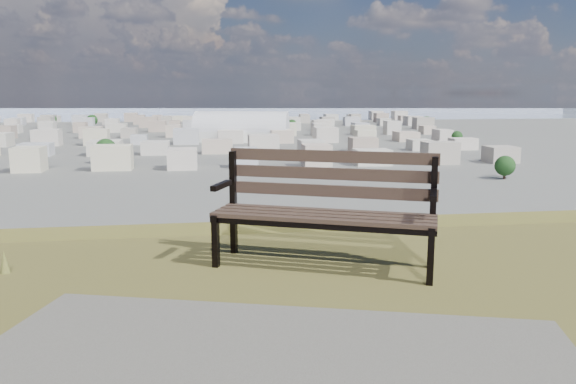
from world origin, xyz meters
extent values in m
cube|color=#483529|center=(-1.38, 2.59, 25.45)|extent=(1.72, 0.81, 0.04)
cube|color=#483529|center=(-1.33, 2.71, 25.45)|extent=(1.72, 0.81, 0.04)
cube|color=#483529|center=(-1.28, 2.82, 25.45)|extent=(1.72, 0.81, 0.04)
cube|color=#483529|center=(-1.23, 2.93, 25.45)|extent=(1.72, 0.81, 0.04)
cube|color=#483529|center=(-1.20, 3.01, 25.61)|extent=(1.70, 0.76, 0.10)
cube|color=#483529|center=(-1.19, 3.03, 25.76)|extent=(1.70, 0.76, 0.10)
cube|color=#483529|center=(-1.18, 3.05, 25.91)|extent=(1.70, 0.76, 0.10)
cube|color=black|center=(-2.19, 2.92, 25.22)|extent=(0.07, 0.08, 0.45)
cube|color=black|center=(-2.02, 3.32, 25.47)|extent=(0.07, 0.08, 0.94)
cube|color=black|center=(-2.11, 3.11, 25.42)|extent=(0.25, 0.49, 0.05)
cube|color=black|center=(-2.13, 3.06, 25.67)|extent=(0.19, 0.36, 0.05)
cube|color=black|center=(-0.58, 2.23, 25.22)|extent=(0.07, 0.08, 0.45)
cube|color=black|center=(-0.40, 2.63, 25.47)|extent=(0.07, 0.08, 0.94)
cube|color=black|center=(-0.50, 2.41, 25.42)|extent=(0.25, 0.49, 0.05)
cube|color=black|center=(-0.52, 2.37, 25.67)|extent=(0.19, 0.36, 0.05)
cube|color=black|center=(-1.38, 2.58, 25.40)|extent=(1.71, 0.76, 0.04)
cube|color=black|center=(-1.23, 2.94, 25.40)|extent=(1.71, 0.76, 0.04)
cone|color=olive|center=(-3.90, 3.00, 25.09)|extent=(0.08, 0.08, 0.19)
cube|color=silver|center=(17.98, 313.04, 2.87)|extent=(55.43, 33.69, 5.74)
cylinder|color=white|center=(17.98, 313.04, 5.74)|extent=(55.43, 33.69, 21.82)
cube|color=beige|center=(-60.00, 200.00, 3.50)|extent=(11.00, 11.00, 7.00)
cube|color=#ABA092|center=(-36.00, 200.00, 3.50)|extent=(11.00, 11.00, 7.00)
cube|color=beige|center=(-12.00, 200.00, 3.50)|extent=(11.00, 11.00, 7.00)
cube|color=#B7B6BB|center=(12.00, 200.00, 3.50)|extent=(11.00, 11.00, 7.00)
cube|color=beige|center=(36.00, 200.00, 3.50)|extent=(11.00, 11.00, 7.00)
cube|color=tan|center=(60.00, 200.00, 3.50)|extent=(11.00, 11.00, 7.00)
cube|color=beige|center=(84.00, 200.00, 3.50)|extent=(11.00, 11.00, 7.00)
cube|color=beige|center=(108.00, 200.00, 3.50)|extent=(11.00, 11.00, 7.00)
cube|color=beige|center=(-72.00, 250.00, 3.50)|extent=(11.00, 11.00, 7.00)
cube|color=#B7B6BB|center=(-48.00, 250.00, 3.50)|extent=(11.00, 11.00, 7.00)
cube|color=beige|center=(-24.00, 250.00, 3.50)|extent=(11.00, 11.00, 7.00)
cube|color=tan|center=(0.00, 250.00, 3.50)|extent=(11.00, 11.00, 7.00)
cube|color=beige|center=(24.00, 250.00, 3.50)|extent=(11.00, 11.00, 7.00)
cube|color=beige|center=(48.00, 250.00, 3.50)|extent=(11.00, 11.00, 7.00)
cube|color=beige|center=(72.00, 250.00, 3.50)|extent=(11.00, 11.00, 7.00)
cube|color=#ABA092|center=(96.00, 250.00, 3.50)|extent=(11.00, 11.00, 7.00)
cube|color=beige|center=(120.00, 250.00, 3.50)|extent=(11.00, 11.00, 7.00)
cube|color=tan|center=(-84.00, 300.00, 3.50)|extent=(11.00, 11.00, 7.00)
cube|color=beige|center=(-60.00, 300.00, 3.50)|extent=(11.00, 11.00, 7.00)
cube|color=beige|center=(-36.00, 300.00, 3.50)|extent=(11.00, 11.00, 7.00)
cube|color=beige|center=(-12.00, 300.00, 3.50)|extent=(11.00, 11.00, 7.00)
cube|color=#ABA092|center=(12.00, 300.00, 3.50)|extent=(11.00, 11.00, 7.00)
cube|color=beige|center=(36.00, 300.00, 3.50)|extent=(11.00, 11.00, 7.00)
cube|color=#B7B6BB|center=(60.00, 300.00, 3.50)|extent=(11.00, 11.00, 7.00)
cube|color=beige|center=(84.00, 300.00, 3.50)|extent=(11.00, 11.00, 7.00)
cube|color=tan|center=(108.00, 300.00, 3.50)|extent=(11.00, 11.00, 7.00)
cube|color=beige|center=(132.00, 300.00, 3.50)|extent=(11.00, 11.00, 7.00)
cube|color=beige|center=(-120.00, 350.00, 3.50)|extent=(11.00, 11.00, 7.00)
cube|color=#ABA092|center=(-96.00, 350.00, 3.50)|extent=(11.00, 11.00, 7.00)
cube|color=beige|center=(-72.00, 350.00, 3.50)|extent=(11.00, 11.00, 7.00)
cube|color=#B7B6BB|center=(-48.00, 350.00, 3.50)|extent=(11.00, 11.00, 7.00)
cube|color=beige|center=(-24.00, 350.00, 3.50)|extent=(11.00, 11.00, 7.00)
cube|color=tan|center=(0.00, 350.00, 3.50)|extent=(11.00, 11.00, 7.00)
cube|color=beige|center=(24.00, 350.00, 3.50)|extent=(11.00, 11.00, 7.00)
cube|color=beige|center=(48.00, 350.00, 3.50)|extent=(11.00, 11.00, 7.00)
cube|color=beige|center=(72.00, 350.00, 3.50)|extent=(11.00, 11.00, 7.00)
cube|color=#ABA092|center=(96.00, 350.00, 3.50)|extent=(11.00, 11.00, 7.00)
cube|color=beige|center=(120.00, 350.00, 3.50)|extent=(11.00, 11.00, 7.00)
cube|color=#B7B6BB|center=(144.00, 350.00, 3.50)|extent=(11.00, 11.00, 7.00)
cube|color=tan|center=(-132.00, 400.00, 3.50)|extent=(11.00, 11.00, 7.00)
cube|color=beige|center=(-108.00, 400.00, 3.50)|extent=(11.00, 11.00, 7.00)
cube|color=beige|center=(-84.00, 400.00, 3.50)|extent=(11.00, 11.00, 7.00)
cube|color=beige|center=(-60.00, 400.00, 3.50)|extent=(11.00, 11.00, 7.00)
cube|color=#ABA092|center=(-36.00, 400.00, 3.50)|extent=(11.00, 11.00, 7.00)
cube|color=beige|center=(-12.00, 400.00, 3.50)|extent=(11.00, 11.00, 7.00)
cube|color=#B7B6BB|center=(12.00, 400.00, 3.50)|extent=(11.00, 11.00, 7.00)
cube|color=beige|center=(36.00, 400.00, 3.50)|extent=(11.00, 11.00, 7.00)
cube|color=tan|center=(60.00, 400.00, 3.50)|extent=(11.00, 11.00, 7.00)
cube|color=beige|center=(84.00, 400.00, 3.50)|extent=(11.00, 11.00, 7.00)
cube|color=beige|center=(108.00, 400.00, 3.50)|extent=(11.00, 11.00, 7.00)
cube|color=beige|center=(132.00, 400.00, 3.50)|extent=(11.00, 11.00, 7.00)
cube|color=#ABA092|center=(156.00, 400.00, 3.50)|extent=(11.00, 11.00, 7.00)
cube|color=#B7B6BB|center=(-144.00, 450.00, 3.50)|extent=(11.00, 11.00, 7.00)
cube|color=beige|center=(-120.00, 450.00, 3.50)|extent=(11.00, 11.00, 7.00)
cube|color=tan|center=(-96.00, 450.00, 3.50)|extent=(11.00, 11.00, 7.00)
cube|color=beige|center=(-72.00, 450.00, 3.50)|extent=(11.00, 11.00, 7.00)
cube|color=beige|center=(-48.00, 450.00, 3.50)|extent=(11.00, 11.00, 7.00)
cube|color=beige|center=(-24.00, 450.00, 3.50)|extent=(11.00, 11.00, 7.00)
cube|color=#ABA092|center=(0.00, 450.00, 3.50)|extent=(11.00, 11.00, 7.00)
cube|color=beige|center=(24.00, 450.00, 3.50)|extent=(11.00, 11.00, 7.00)
cube|color=#B7B6BB|center=(48.00, 450.00, 3.50)|extent=(11.00, 11.00, 7.00)
cube|color=beige|center=(72.00, 450.00, 3.50)|extent=(11.00, 11.00, 7.00)
cube|color=tan|center=(96.00, 450.00, 3.50)|extent=(11.00, 11.00, 7.00)
cube|color=beige|center=(120.00, 450.00, 3.50)|extent=(11.00, 11.00, 7.00)
cube|color=beige|center=(144.00, 450.00, 3.50)|extent=(11.00, 11.00, 7.00)
cube|color=beige|center=(168.00, 450.00, 3.50)|extent=(11.00, 11.00, 7.00)
cube|color=beige|center=(-156.00, 500.00, 3.50)|extent=(11.00, 11.00, 7.00)
cube|color=#B7B6BB|center=(-132.00, 500.00, 3.50)|extent=(11.00, 11.00, 7.00)
cube|color=beige|center=(-108.00, 500.00, 3.50)|extent=(11.00, 11.00, 7.00)
cube|color=tan|center=(-84.00, 500.00, 3.50)|extent=(11.00, 11.00, 7.00)
cube|color=beige|center=(-60.00, 500.00, 3.50)|extent=(11.00, 11.00, 7.00)
cube|color=beige|center=(-36.00, 500.00, 3.50)|extent=(11.00, 11.00, 7.00)
cube|color=beige|center=(-12.00, 500.00, 3.50)|extent=(11.00, 11.00, 7.00)
cube|color=#ABA092|center=(12.00, 500.00, 3.50)|extent=(11.00, 11.00, 7.00)
cube|color=beige|center=(36.00, 500.00, 3.50)|extent=(11.00, 11.00, 7.00)
cube|color=#B7B6BB|center=(60.00, 500.00, 3.50)|extent=(11.00, 11.00, 7.00)
cube|color=beige|center=(84.00, 500.00, 3.50)|extent=(11.00, 11.00, 7.00)
cube|color=tan|center=(108.00, 500.00, 3.50)|extent=(11.00, 11.00, 7.00)
cube|color=beige|center=(132.00, 500.00, 3.50)|extent=(11.00, 11.00, 7.00)
cube|color=beige|center=(156.00, 500.00, 3.50)|extent=(11.00, 11.00, 7.00)
cube|color=beige|center=(180.00, 500.00, 3.50)|extent=(11.00, 11.00, 7.00)
cube|color=beige|center=(-168.00, 550.00, 3.50)|extent=(11.00, 11.00, 7.00)
cube|color=#B7B6BB|center=(-144.00, 550.00, 3.50)|extent=(11.00, 11.00, 7.00)
cube|color=beige|center=(-120.00, 550.00, 3.50)|extent=(11.00, 11.00, 7.00)
cube|color=tan|center=(-96.00, 550.00, 3.50)|extent=(11.00, 11.00, 7.00)
cube|color=beige|center=(-72.00, 550.00, 3.50)|extent=(11.00, 11.00, 7.00)
cube|color=beige|center=(-48.00, 550.00, 3.50)|extent=(11.00, 11.00, 7.00)
cube|color=beige|center=(-24.00, 550.00, 3.50)|extent=(11.00, 11.00, 7.00)
cube|color=#ABA092|center=(0.00, 550.00, 3.50)|extent=(11.00, 11.00, 7.00)
cube|color=beige|center=(24.00, 550.00, 3.50)|extent=(11.00, 11.00, 7.00)
cube|color=#B7B6BB|center=(48.00, 550.00, 3.50)|extent=(11.00, 11.00, 7.00)
cube|color=beige|center=(72.00, 550.00, 3.50)|extent=(11.00, 11.00, 7.00)
cube|color=tan|center=(96.00, 550.00, 3.50)|extent=(11.00, 11.00, 7.00)
cube|color=beige|center=(120.00, 550.00, 3.50)|extent=(11.00, 11.00, 7.00)
cube|color=beige|center=(144.00, 550.00, 3.50)|extent=(11.00, 11.00, 7.00)
cube|color=beige|center=(168.00, 550.00, 3.50)|extent=(11.00, 11.00, 7.00)
cube|color=#ABA092|center=(192.00, 550.00, 3.50)|extent=(11.00, 11.00, 7.00)
cylinder|color=#36241B|center=(90.00, 160.00, 1.05)|extent=(0.80, 0.80, 2.10)
sphere|color=black|center=(90.00, 160.00, 4.20)|extent=(6.30, 6.30, 6.30)
cylinder|color=#36241B|center=(-40.00, 220.00, 1.35)|extent=(0.80, 0.80, 2.70)
sphere|color=black|center=(-40.00, 220.00, 5.40)|extent=(8.10, 8.10, 8.10)
cylinder|color=#36241B|center=(130.00, 280.00, 0.97)|extent=(0.80, 0.80, 1.95)
sphere|color=black|center=(130.00, 280.00, 3.90)|extent=(5.85, 5.85, 5.85)
cylinder|color=#36241B|center=(60.00, 400.00, 1.12)|extent=(0.80, 0.80, 2.25)
sphere|color=black|center=(60.00, 400.00, 4.50)|extent=(6.75, 6.75, 6.75)
cylinder|color=#36241B|center=(-90.00, 460.00, 1.43)|extent=(0.80, 0.80, 2.85)
sphere|color=black|center=(-90.00, 460.00, 5.70)|extent=(8.55, 8.55, 8.55)
cylinder|color=#36241B|center=(-130.00, 500.00, 1.20)|extent=(0.80, 0.80, 2.40)
sphere|color=black|center=(-130.00, 500.00, 4.80)|extent=(7.20, 7.20, 7.20)
cylinder|color=#36241B|center=(40.00, 300.00, 1.05)|extent=(0.80, 0.80, 2.10)
sphere|color=black|center=(40.00, 300.00, 4.20)|extent=(6.30, 6.30, 6.30)
cylinder|color=#36241B|center=(170.00, 420.00, 1.27)|extent=(0.80, 0.80, 2.55)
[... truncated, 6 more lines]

